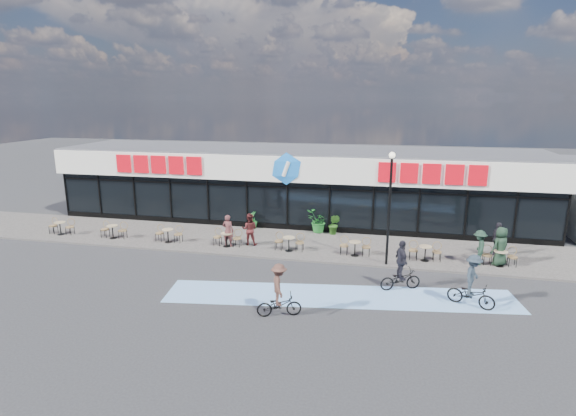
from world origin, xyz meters
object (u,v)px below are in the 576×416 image
(potted_plant_right, at_px, (334,224))
(patron_left, at_px, (228,231))
(lamp_post, at_px, (390,199))
(patron_right, at_px, (250,229))
(cyclist_b, at_px, (401,271))
(pedestrian_b, at_px, (497,239))
(potted_plant_mid, at_px, (318,221))
(cyclist_a, at_px, (472,285))
(potted_plant_left, at_px, (253,220))
(pedestrian_a, at_px, (479,248))
(bistro_set_0, at_px, (61,226))
(pedestrian_c, at_px, (500,246))

(potted_plant_right, xyz_separation_m, patron_left, (-5.24, -3.29, 0.26))
(lamp_post, relative_size, patron_right, 3.09)
(cyclist_b, bearing_deg, pedestrian_b, 46.02)
(potted_plant_right, relative_size, patron_left, 0.69)
(potted_plant_mid, bearing_deg, cyclist_a, -48.41)
(potted_plant_left, xyz_separation_m, pedestrian_b, (13.25, -2.11, 0.34))
(potted_plant_right, relative_size, cyclist_b, 0.56)
(cyclist_a, bearing_deg, pedestrian_a, 76.69)
(patron_right, height_order, pedestrian_b, pedestrian_b)
(bistro_set_0, height_order, potted_plant_right, potted_plant_right)
(lamp_post, distance_m, pedestrian_c, 5.72)
(pedestrian_a, bearing_deg, bistro_set_0, -81.15)
(potted_plant_mid, distance_m, patron_right, 4.39)
(patron_left, bearing_deg, pedestrian_a, -172.69)
(pedestrian_b, bearing_deg, patron_left, 84.92)
(potted_plant_right, xyz_separation_m, cyclist_b, (3.54, -6.85, 0.11))
(lamp_post, xyz_separation_m, potted_plant_left, (-7.92, 4.43, -2.63))
(bistro_set_0, bearing_deg, potted_plant_mid, 13.40)
(cyclist_b, bearing_deg, lamp_post, 102.26)
(pedestrian_b, height_order, cyclist_a, cyclist_a)
(potted_plant_right, xyz_separation_m, pedestrian_c, (8.15, -3.23, 0.33))
(patron_left, bearing_deg, pedestrian_c, -172.24)
(patron_left, relative_size, cyclist_b, 0.80)
(potted_plant_left, relative_size, potted_plant_right, 0.87)
(pedestrian_b, bearing_deg, lamp_post, 102.64)
(potted_plant_left, distance_m, pedestrian_a, 12.66)
(pedestrian_a, xyz_separation_m, cyclist_a, (-1.07, -4.52, -0.07))
(pedestrian_c, distance_m, cyclist_a, 5.04)
(patron_left, relative_size, cyclist_a, 0.83)
(pedestrian_a, distance_m, cyclist_b, 5.08)
(bistro_set_0, height_order, potted_plant_left, potted_plant_left)
(patron_right, relative_size, pedestrian_c, 0.93)
(potted_plant_mid, height_order, pedestrian_b, pedestrian_b)
(pedestrian_a, height_order, pedestrian_c, pedestrian_c)
(potted_plant_right, xyz_separation_m, pedestrian_a, (7.21, -3.33, 0.24))
(potted_plant_left, xyz_separation_m, potted_plant_right, (4.95, -0.19, 0.08))
(patron_left, relative_size, patron_right, 1.00)
(pedestrian_c, bearing_deg, potted_plant_right, -58.29)
(pedestrian_a, relative_size, cyclist_a, 0.81)
(lamp_post, relative_size, potted_plant_right, 4.45)
(potted_plant_right, distance_m, patron_left, 6.19)
(bistro_set_0, xyz_separation_m, pedestrian_c, (23.55, 0.05, 0.47))
(potted_plant_left, xyz_separation_m, pedestrian_a, (12.16, -3.52, 0.31))
(potted_plant_mid, height_order, patron_left, patron_left)
(potted_plant_left, distance_m, pedestrian_c, 13.54)
(potted_plant_left, distance_m, potted_plant_right, 4.95)
(patron_left, xyz_separation_m, patron_right, (1.03, 0.49, 0.00))
(bistro_set_0, height_order, pedestrian_a, pedestrian_a)
(potted_plant_mid, bearing_deg, bistro_set_0, -166.60)
(potted_plant_left, xyz_separation_m, cyclist_a, (11.09, -8.04, 0.24))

